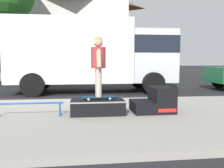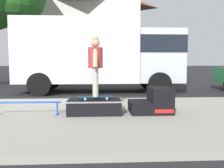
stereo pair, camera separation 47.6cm
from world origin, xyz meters
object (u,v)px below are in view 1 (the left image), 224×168
Objects in this scene: skater_kid at (98,61)px; box_truck at (94,53)px; skateboard at (98,97)px; grind_rail at (29,106)px; kicker_ramp at (156,102)px; skate_box at (97,106)px.

box_truck reaches higher than skater_kid.
skater_kid is (0.00, -0.00, 0.82)m from skateboard.
skater_kid reaches higher than grind_rail.
box_truck is at bearing 88.07° from skateboard.
box_truck is at bearing 88.07° from skater_kid.
kicker_ramp is 1.68m from skater_kid.
skate_box is at bearing 134.68° from skateboard.
grind_rail is 0.22× the size of box_truck.
grind_rail is 1.56m from skateboard.
kicker_ramp reaches higher than skateboard.
skateboard is at bearing -178.75° from kicker_ramp.
skater_kid is (1.55, 0.06, 0.98)m from grind_rail.
kicker_ramp is 0.14× the size of box_truck.
grind_rail is at bearing -177.65° from skater_kid.
kicker_ramp is 1.38m from skateboard.
skate_box is at bearing 3.53° from grind_rail.
skater_kid reaches higher than kicker_ramp.
box_truck is (0.17, 5.11, 0.37)m from skater_kid.
kicker_ramp is at bearing 1.83° from grind_rail.
skate_box is 1.03m from skater_kid.
kicker_ramp is at bearing -0.01° from skate_box.
kicker_ramp is 2.92m from grind_rail.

